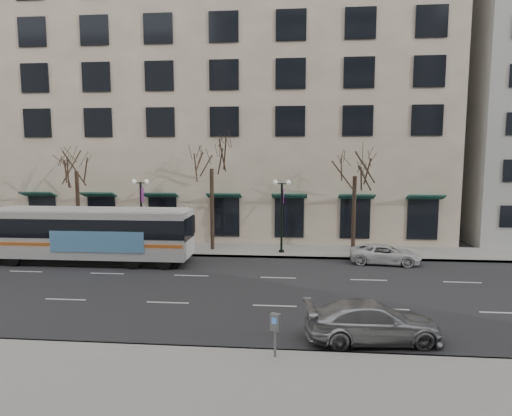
# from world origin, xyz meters

# --- Properties ---
(ground) EXTENTS (160.00, 160.00, 0.00)m
(ground) POSITION_xyz_m (0.00, 0.00, 0.00)
(ground) COLOR black
(ground) RESTS_ON ground
(sidewalk_far) EXTENTS (80.00, 4.00, 0.15)m
(sidewalk_far) POSITION_xyz_m (5.00, 9.00, 0.07)
(sidewalk_far) COLOR gray
(sidewalk_far) RESTS_ON ground
(building_hotel) EXTENTS (40.00, 20.00, 24.00)m
(building_hotel) POSITION_xyz_m (-2.00, 21.00, 12.00)
(building_hotel) COLOR tan
(building_hotel) RESTS_ON ground
(tree_far_left) EXTENTS (3.60, 3.60, 8.34)m
(tree_far_left) POSITION_xyz_m (-10.00, 8.80, 6.70)
(tree_far_left) COLOR black
(tree_far_left) RESTS_ON ground
(tree_far_mid) EXTENTS (3.60, 3.60, 8.55)m
(tree_far_mid) POSITION_xyz_m (0.00, 8.80, 6.91)
(tree_far_mid) COLOR black
(tree_far_mid) RESTS_ON ground
(tree_far_right) EXTENTS (3.60, 3.60, 8.06)m
(tree_far_right) POSITION_xyz_m (10.00, 8.80, 6.42)
(tree_far_right) COLOR black
(tree_far_right) RESTS_ON ground
(lamp_post_left) EXTENTS (1.22, 0.45, 5.21)m
(lamp_post_left) POSITION_xyz_m (-4.99, 8.20, 2.94)
(lamp_post_left) COLOR black
(lamp_post_left) RESTS_ON ground
(lamp_post_right) EXTENTS (1.22, 0.45, 5.21)m
(lamp_post_right) POSITION_xyz_m (5.01, 8.20, 2.94)
(lamp_post_right) COLOR black
(lamp_post_right) RESTS_ON ground
(city_bus) EXTENTS (12.94, 2.90, 3.51)m
(city_bus) POSITION_xyz_m (-7.03, 4.72, 1.92)
(city_bus) COLOR silver
(city_bus) RESTS_ON ground
(silver_car) EXTENTS (5.20, 2.60, 1.45)m
(silver_car) POSITION_xyz_m (8.77, -5.69, 0.73)
(silver_car) COLOR #A8AAB0
(silver_car) RESTS_ON ground
(white_pickup) EXTENTS (4.60, 2.48, 1.23)m
(white_pickup) POSITION_xyz_m (11.66, 6.20, 0.61)
(white_pickup) COLOR silver
(white_pickup) RESTS_ON ground
(pay_station) EXTENTS (0.37, 0.30, 1.48)m
(pay_station) POSITION_xyz_m (5.25, -7.59, 1.22)
(pay_station) COLOR gray
(pay_station) RESTS_ON sidewalk_near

